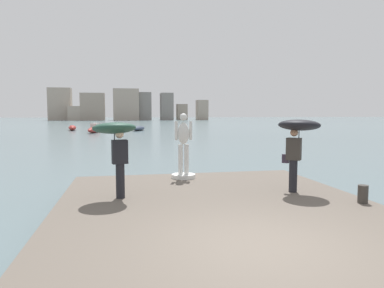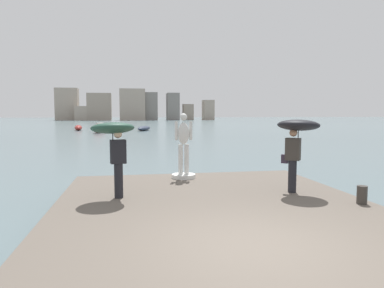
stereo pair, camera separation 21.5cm
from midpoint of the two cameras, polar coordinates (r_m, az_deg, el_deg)
ground_plane at (r=45.36m, az=-8.36°, el=1.69°), size 400.00×400.00×0.00m
pier at (r=7.89m, az=4.73°, el=-12.26°), size 7.56×10.04×0.40m
statue_white_figure at (r=11.58m, az=-1.93°, el=-1.50°), size 0.79×0.79×2.15m
onlooker_left at (r=8.99m, az=-12.97°, el=1.17°), size 1.27×1.29×1.97m
onlooker_right at (r=9.84m, az=16.21°, el=1.72°), size 1.57×1.58×2.02m
mooring_bollard at (r=9.36m, az=25.43°, el=-7.37°), size 0.24×0.24×0.43m
boat_near at (r=56.25m, az=-18.98°, el=2.50°), size 1.55×3.35×0.79m
boat_mid at (r=48.83m, az=-15.66°, el=2.37°), size 1.98×5.58×1.27m
boat_far at (r=53.50m, az=-8.78°, el=2.54°), size 2.79×5.07×0.67m
distant_skyline at (r=139.08m, az=-11.55°, el=5.96°), size 61.61×10.90×12.33m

